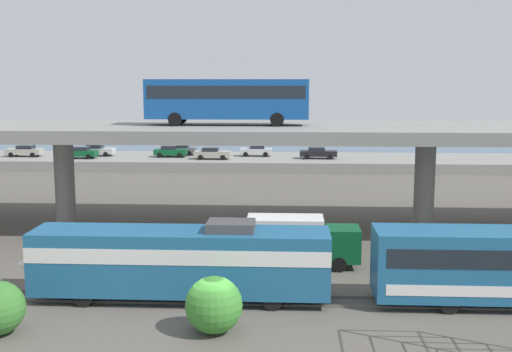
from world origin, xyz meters
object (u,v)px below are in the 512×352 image
at_px(parked_car_4, 170,151).
at_px(parked_car_7, 80,152).
at_px(transit_bus_on_overpass, 227,97).
at_px(parked_car_5, 25,151).
at_px(parked_car_2, 256,150).
at_px(parked_car_3, 181,149).
at_px(parked_car_0, 96,150).
at_px(train_locomotive, 166,258).
at_px(parked_car_6, 212,153).
at_px(service_truck_west, 300,240).
at_px(parked_car_1, 318,153).

height_order(parked_car_4, parked_car_7, same).
xyz_separation_m(transit_bus_on_overpass, parked_car_5, (-29.94, 33.92, -7.91)).
height_order(parked_car_2, parked_car_3, same).
bearing_deg(transit_bus_on_overpass, parked_car_0, -59.39).
height_order(train_locomotive, parked_car_4, train_locomotive).
bearing_deg(parked_car_7, parked_car_6, -179.87).
xyz_separation_m(service_truck_west, parked_car_1, (2.90, 43.36, 0.39)).
xyz_separation_m(transit_bus_on_overpass, parked_car_7, (-22.02, 32.39, -7.92)).
height_order(train_locomotive, parked_car_6, train_locomotive).
height_order(train_locomotive, parked_car_2, train_locomotive).
height_order(parked_car_3, parked_car_5, same).
distance_m(train_locomotive, parked_car_3, 53.47).
height_order(parked_car_4, parked_car_5, same).
distance_m(parked_car_1, parked_car_2, 8.27).
height_order(train_locomotive, transit_bus_on_overpass, transit_bus_on_overpass).
bearing_deg(parked_car_7, parked_car_0, -114.85).
bearing_deg(service_truck_west, transit_bus_on_overpass, 118.83).
height_order(parked_car_1, parked_car_3, same).
distance_m(parked_car_0, parked_car_3, 11.00).
height_order(parked_car_1, parked_car_4, same).
height_order(parked_car_0, parked_car_3, same).
xyz_separation_m(train_locomotive, parked_car_3, (-8.28, 52.83, -0.16)).
xyz_separation_m(transit_bus_on_overpass, parked_car_3, (-9.90, 36.79, -7.91)).
height_order(train_locomotive, parked_car_1, train_locomotive).
distance_m(service_truck_west, parked_car_2, 45.87).
bearing_deg(parked_car_6, train_locomotive, -85.83).
bearing_deg(parked_car_0, transit_bus_on_overpass, -59.39).
height_order(parked_car_0, parked_car_4, same).
relative_size(parked_car_2, parked_car_4, 1.00).
distance_m(transit_bus_on_overpass, parked_car_2, 36.79).
distance_m(train_locomotive, transit_bus_on_overpass, 17.89).
xyz_separation_m(parked_car_4, parked_car_7, (-11.19, -2.04, 0.00)).
bearing_deg(transit_bus_on_overpass, service_truck_west, 118.83).
xyz_separation_m(parked_car_0, parked_car_3, (10.87, 1.69, -0.00)).
bearing_deg(train_locomotive, parked_car_3, -81.09).
bearing_deg(parked_car_1, parked_car_7, -177.51).
height_order(train_locomotive, service_truck_west, train_locomotive).
bearing_deg(parked_car_5, transit_bus_on_overpass, 131.44).
bearing_deg(parked_car_1, parked_car_6, -174.54).
bearing_deg(parked_car_1, parked_car_5, 179.68).
bearing_deg(parked_car_2, train_locomotive, 87.95).
bearing_deg(parked_car_0, parked_car_1, -2.76).
distance_m(parked_car_1, parked_car_4, 19.07).
bearing_deg(parked_car_3, service_truck_west, 108.14).
height_order(transit_bus_on_overpass, parked_car_2, transit_bus_on_overpass).
bearing_deg(transit_bus_on_overpass, train_locomotive, 84.26).
xyz_separation_m(train_locomotive, parked_car_7, (-20.41, 48.43, -0.16)).
height_order(parked_car_0, parked_car_2, same).
xyz_separation_m(train_locomotive, transit_bus_on_overpass, (1.61, 16.04, 7.75)).
xyz_separation_m(parked_car_1, parked_car_5, (-38.15, 0.21, -0.00)).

